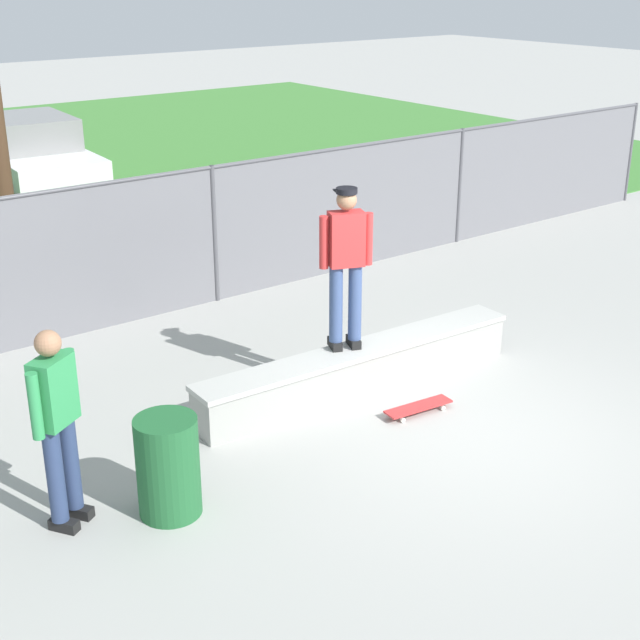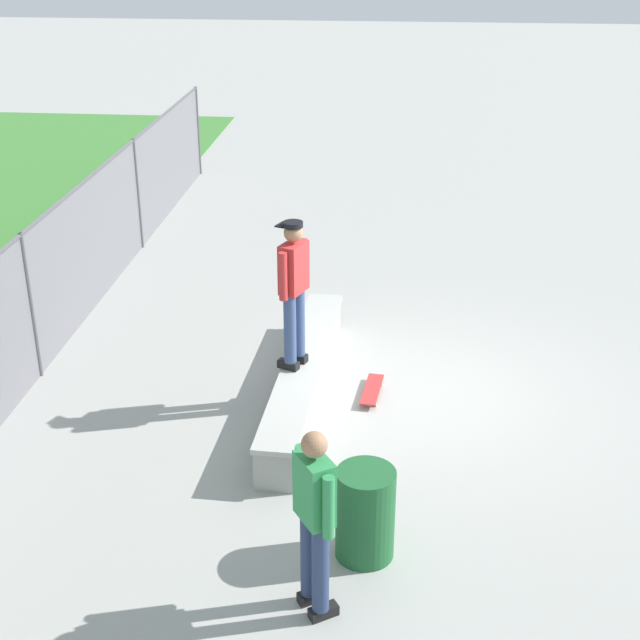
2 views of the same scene
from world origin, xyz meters
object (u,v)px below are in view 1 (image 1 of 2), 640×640
(skateboard, at_px, (418,407))
(car_white, at_px, (33,157))
(bystander, at_px, (57,420))
(trash_bin, at_px, (168,467))
(skateboarder, at_px, (346,261))
(concrete_ledge, at_px, (360,368))

(skateboard, distance_m, car_white, 12.06)
(bystander, bearing_deg, trash_bin, -26.54)
(car_white, bearing_deg, skateboarder, -93.28)
(skateboarder, relative_size, trash_bin, 1.98)
(concrete_ledge, bearing_deg, trash_bin, -162.85)
(bystander, bearing_deg, skateboard, -5.03)
(skateboard, height_order, bystander, bystander)
(car_white, bearing_deg, concrete_ledge, -92.50)
(skateboard, bearing_deg, bystander, 174.97)
(skateboarder, bearing_deg, skateboard, -73.87)
(skateboard, distance_m, trash_bin, 3.09)
(trash_bin, bearing_deg, bystander, 153.46)
(skateboard, relative_size, trash_bin, 0.88)
(skateboard, height_order, car_white, car_white)
(car_white, bearing_deg, trash_bin, -105.83)
(concrete_ledge, relative_size, trash_bin, 4.49)
(concrete_ledge, relative_size, skateboard, 5.11)
(skateboarder, height_order, car_white, skateboarder)
(car_white, height_order, bystander, bystander)
(concrete_ledge, xyz_separation_m, trash_bin, (-2.94, -0.91, 0.20))
(concrete_ledge, distance_m, bystander, 3.84)
(skateboarder, relative_size, bystander, 1.01)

